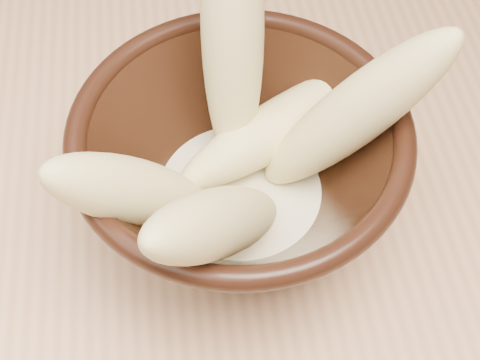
# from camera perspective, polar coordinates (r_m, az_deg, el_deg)

# --- Properties ---
(table) EXTENTS (1.20, 0.80, 0.75)m
(table) POSITION_cam_1_polar(r_m,az_deg,el_deg) (0.61, -3.25, -0.14)
(table) COLOR tan
(table) RESTS_ON ground
(bowl) EXTENTS (0.21, 0.21, 0.12)m
(bowl) POSITION_cam_1_polar(r_m,az_deg,el_deg) (0.44, 0.00, 0.74)
(bowl) COLOR black
(bowl) RESTS_ON table
(milk_puddle) EXTENTS (0.12, 0.12, 0.02)m
(milk_puddle) POSITION_cam_1_polar(r_m,az_deg,el_deg) (0.46, 0.00, -1.32)
(milk_puddle) COLOR beige
(milk_puddle) RESTS_ON bowl
(banana_upright) EXTENTS (0.05, 0.10, 0.20)m
(banana_upright) POSITION_cam_1_polar(r_m,az_deg,el_deg) (0.42, -0.64, 12.24)
(banana_upright) COLOR #E5D387
(banana_upright) RESTS_ON bowl
(banana_left) EXTENTS (0.13, 0.09, 0.14)m
(banana_left) POSITION_cam_1_polar(r_m,az_deg,el_deg) (0.39, -8.93, -1.00)
(banana_left) COLOR #E5D387
(banana_left) RESTS_ON bowl
(banana_right) EXTENTS (0.13, 0.06, 0.16)m
(banana_right) POSITION_cam_1_polar(r_m,az_deg,el_deg) (0.41, 9.50, 5.47)
(banana_right) COLOR #E5D387
(banana_right) RESTS_ON bowl
(banana_across) EXTENTS (0.18, 0.11, 0.05)m
(banana_across) POSITION_cam_1_polar(r_m,az_deg,el_deg) (0.46, 4.07, 4.93)
(banana_across) COLOR #E5D387
(banana_across) RESTS_ON bowl
(banana_front) EXTENTS (0.12, 0.14, 0.16)m
(banana_front) POSITION_cam_1_polar(r_m,az_deg,el_deg) (0.37, -1.72, -3.62)
(banana_front) COLOR #E5D387
(banana_front) RESTS_ON bowl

